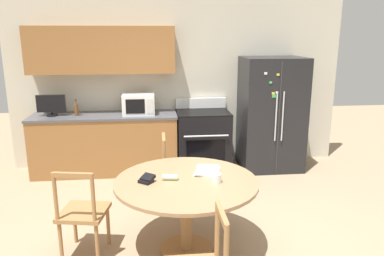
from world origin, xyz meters
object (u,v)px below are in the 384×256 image
Objects in this scene: microwave at (139,104)px; candle_glass at (216,179)px; countertop_tv at (51,105)px; dining_chair_left at (83,213)px; oven_range at (203,140)px; refrigerator at (271,114)px; counter_bottle at (76,109)px; dining_chair_far at (177,173)px; wallet at (147,179)px.

candle_glass is (0.77, -2.37, -0.27)m from microwave.
countertop_tv is 2.46m from dining_chair_left.
countertop_tv is (-2.23, 0.02, 0.60)m from oven_range.
oven_range is at bearing 177.70° from refrigerator.
dining_chair_far is at bearing -42.86° from counter_bottle.
wallet is at bearing -58.58° from countertop_tv.
dining_chair_left and dining_chair_far have the same top height.
microwave is 1.15× the size of countertop_tv.
refrigerator is at bearing -0.99° from counter_bottle.
microwave is 0.52× the size of dining_chair_left.
counter_bottle is (-0.91, -0.02, -0.06)m from microwave.
dining_chair_far is at bearing 105.29° from candle_glass.
dining_chair_left is (-1.45, -2.23, -0.03)m from oven_range.
oven_range is 2.37m from candle_glass.
dining_chair_far is 1.15m from candle_glass.
microwave is at bearing 108.08° from candle_glass.
candle_glass is (0.29, -1.06, 0.34)m from dining_chair_far.
microwave is 0.91m from counter_bottle.
oven_range is 1.13m from microwave.
microwave reaches higher than candle_glass.
refrigerator reaches higher than dining_chair_far.
refrigerator is at bearing 51.67° from dining_chair_left.
candle_glass is at bearing -49.23° from countertop_tv.
microwave is 2.38m from dining_chair_left.
oven_range is at bearing 69.78° from wallet.
dining_chair_far is 5.19× the size of wallet.
refrigerator reaches higher than microwave.
refrigerator is 2.03m from dining_chair_far.
microwave is 0.52× the size of dining_chair_far.
microwave is 5.02× the size of candle_glass.
candle_glass is at bearing -94.81° from oven_range.
refrigerator is 9.96× the size of wallet.
microwave is at bearing 178.35° from oven_range.
counter_bottle reaches higher than candle_glass.
dining_chair_left is at bearing -138.95° from refrigerator.
refrigerator is 1.92× the size of dining_chair_far.
dining_chair_far is at bearing -110.70° from oven_range.
dining_chair_left is (-0.48, -2.25, -0.62)m from microwave.
counter_bottle is at bearing 111.58° from dining_chair_left.
dining_chair_far is (-0.49, -1.29, -0.03)m from oven_range.
dining_chair_far is (1.75, -1.31, -0.63)m from countertop_tv.
counter_bottle is 1.38× the size of wallet.
refrigerator is 2.62m from candle_glass.
oven_range is at bearing -0.25° from counter_bottle.
candle_glass is 0.54× the size of wallet.
dining_chair_left is at bearing 174.63° from candle_glass.
dining_chair_far is at bearing -141.14° from refrigerator.
oven_range is 1.95m from counter_bottle.
oven_range is at bearing 67.56° from dining_chair_left.
oven_range reaches higher than candle_glass.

